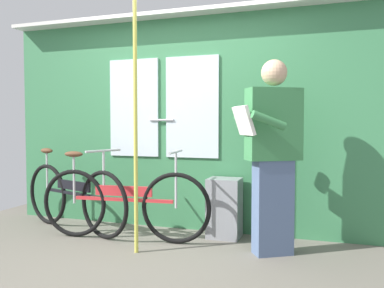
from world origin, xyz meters
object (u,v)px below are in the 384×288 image
bicycle_near_door (123,203)px  trash_bin_by_wall (224,208)px  passenger_reading_newspaper (272,152)px  handrail_pole (136,124)px  bicycle_leaning_behind (73,197)px

bicycle_near_door → trash_bin_by_wall: (0.94, 0.42, -0.07)m
passenger_reading_newspaper → handrail_pole: size_ratio=0.74×
bicycle_leaning_behind → bicycle_near_door: bearing=7.0°
passenger_reading_newspaper → handrail_pole: bearing=-14.6°
bicycle_near_door → trash_bin_by_wall: bearing=18.1°
bicycle_near_door → passenger_reading_newspaper: bearing=-4.4°
bicycle_near_door → passenger_reading_newspaper: size_ratio=1.03×
bicycle_near_door → handrail_pole: bearing=-51.4°
bicycle_near_door → handrail_pole: handrail_pole is taller
passenger_reading_newspaper → bicycle_near_door: bearing=-29.7°
bicycle_near_door → handrail_pole: size_ratio=0.77×
bicycle_leaning_behind → passenger_reading_newspaper: size_ratio=0.94×
bicycle_leaning_behind → trash_bin_by_wall: (1.63, 0.27, -0.07)m
bicycle_near_door → trash_bin_by_wall: bicycle_near_door is taller
passenger_reading_newspaper → bicycle_leaning_behind: bearing=-34.0°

